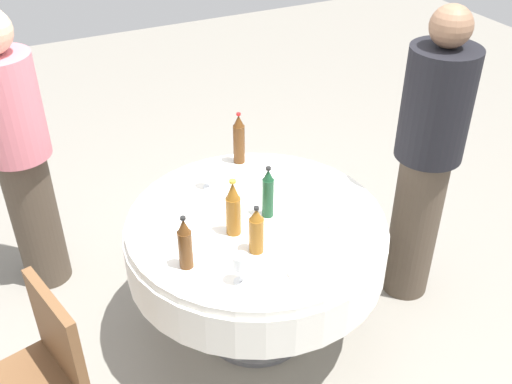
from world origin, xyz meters
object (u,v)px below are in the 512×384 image
bottle_amber_near (256,231)px  person_near (427,159)px  dining_table (256,243)px  chair_rear (40,371)px  plate_south (311,272)px  bottle_brown_outer (185,244)px  bottle_amber_west (233,209)px  plate_inner (352,224)px  person_west (19,153)px  bottle_dark_green_mid (268,193)px  wine_glass_right (208,170)px  bottle_brown_right (239,140)px  wine_glass_mid (240,263)px

bottle_amber_near → person_near: 1.04m
dining_table → chair_rear: 1.13m
bottle_amber_near → plate_south: size_ratio=1.18×
bottle_brown_outer → dining_table: bearing=112.9°
bottle_amber_west → plate_inner: bottle_amber_west is taller
dining_table → person_west: 1.34m
person_near → person_west: (-1.01, -1.87, -0.02)m
bottle_dark_green_mid → plate_south: bearing=-2.8°
bottle_dark_green_mid → person_near: (0.09, 0.87, 0.01)m
bottle_brown_outer → plate_south: size_ratio=1.30×
plate_south → person_west: (-1.38, -0.98, 0.11)m
bottle_amber_west → plate_south: (0.40, 0.18, -0.13)m
wine_glass_right → bottle_brown_outer: bearing=-31.2°
dining_table → bottle_brown_right: (-0.51, 0.15, 0.29)m
bottle_brown_outer → person_west: size_ratio=0.16×
dining_table → wine_glass_right: (-0.35, -0.10, 0.26)m
bottle_brown_outer → bottle_brown_right: bearing=140.6°
bottle_brown_right → person_west: size_ratio=0.18×
bottle_amber_near → wine_glass_mid: 0.21m
wine_glass_mid → chair_rear: size_ratio=0.16×
dining_table → plate_south: bearing=5.1°
bottle_amber_west → wine_glass_right: size_ratio=1.99×
bottle_amber_west → person_west: size_ratio=0.18×
wine_glass_right → plate_south: size_ratio=0.72×
person_west → bottle_dark_green_mid: bearing=-88.1°
bottle_brown_right → dining_table: bearing=-16.2°
chair_rear → wine_glass_mid: bearing=-110.6°
bottle_amber_west → wine_glass_mid: size_ratio=2.05×
chair_rear → wine_glass_right: bearing=-71.9°
bottle_amber_near → bottle_brown_outer: size_ratio=0.91×
bottle_amber_near → wine_glass_mid: size_ratio=1.70×
bottle_brown_right → chair_rear: 1.51m
chair_rear → plate_inner: bearing=-102.9°
wine_glass_mid → person_west: 1.47m
plate_inner → plate_south: (0.21, -0.34, 0.00)m
bottle_amber_west → wine_glass_mid: (0.32, -0.11, -0.03)m
person_near → chair_rear: size_ratio=1.91×
dining_table → person_near: bearing=84.8°
bottle_amber_near → wine_glass_right: (-0.57, 0.01, -0.00)m
bottle_dark_green_mid → plate_south: bottle_dark_green_mid is taller
bottle_amber_west → wine_glass_mid: bearing=-19.4°
bottle_dark_green_mid → plate_inner: bearing=52.3°
bottle_amber_near → person_near: size_ratio=0.14×
plate_south → bottle_brown_outer: bearing=-121.0°
bottle_brown_right → plate_south: bearing=-6.4°
plate_inner → bottle_dark_green_mid: bearing=-127.7°
bottle_brown_right → bottle_brown_outer: bearing=-39.4°
bottle_amber_west → bottle_dark_green_mid: size_ratio=1.06×
bottle_amber_west → chair_rear: bottle_amber_west is taller
bottle_brown_outer → bottle_dark_green_mid: bottle_dark_green_mid is taller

